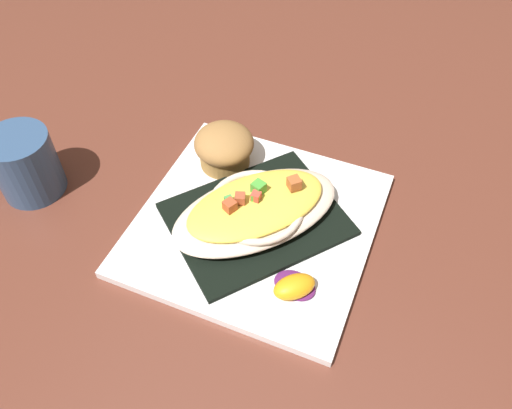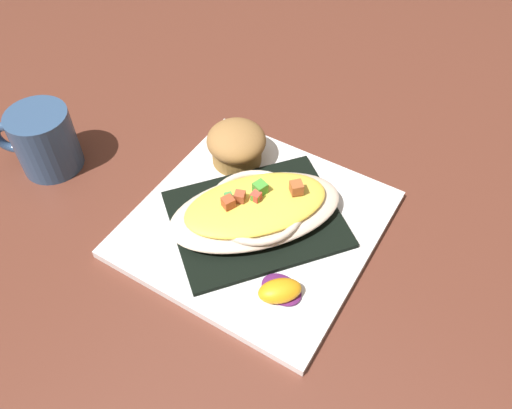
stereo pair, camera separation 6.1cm
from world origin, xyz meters
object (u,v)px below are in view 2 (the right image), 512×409
object	(u,v)px
square_plate	(256,223)
gratin_dish	(256,208)
muffin	(236,144)
coffee_mug	(45,143)
orange_garnish	(280,290)

from	to	relation	value
square_plate	gratin_dish	bearing A→B (deg)	-108.11
gratin_dish	muffin	bearing A→B (deg)	-53.88
square_plate	coffee_mug	size ratio (longest dim) A/B	2.54
square_plate	muffin	bearing A→B (deg)	-53.90
coffee_mug	orange_garnish	bearing A→B (deg)	167.54
muffin	orange_garnish	world-z (taller)	muffin
square_plate	coffee_mug	bearing A→B (deg)	1.11
orange_garnish	coffee_mug	xyz separation A→B (m)	(0.36, -0.08, 0.02)
muffin	orange_garnish	xyz separation A→B (m)	(-0.13, 0.17, -0.02)
muffin	orange_garnish	size ratio (longest dim) A/B	1.36
orange_garnish	square_plate	bearing A→B (deg)	-53.40
muffin	coffee_mug	world-z (taller)	coffee_mug
square_plate	coffee_mug	xyz separation A→B (m)	(0.30, 0.01, 0.03)
square_plate	gratin_dish	xyz separation A→B (m)	(-0.00, -0.00, 0.03)
muffin	coffee_mug	distance (m)	0.25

